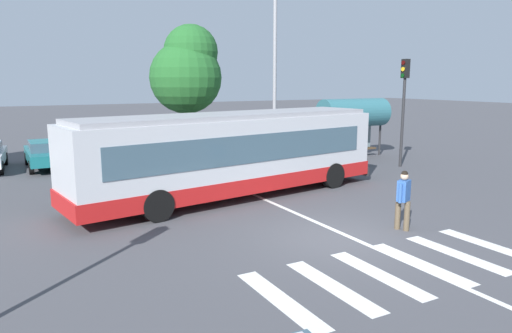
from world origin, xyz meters
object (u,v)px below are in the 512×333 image
parked_car_champagne (237,139)px  background_tree_right (187,70)px  city_transit_bus (233,154)px  parked_car_teal (47,152)px  bus_stop_shelter (353,114)px  parked_car_black (197,141)px  pedestrian_crossing_street (403,197)px  twin_arm_street_lamp (275,48)px  parked_car_red (150,145)px  traffic_light_far_corner (404,96)px  parked_car_charcoal (102,149)px

parked_car_champagne → background_tree_right: 6.37m
city_transit_bus → background_tree_right: bearing=75.4°
parked_car_teal → bus_stop_shelter: bus_stop_shelter is taller
parked_car_black → parked_car_champagne: bearing=-2.3°
pedestrian_crossing_street → bus_stop_shelter: (7.19, 10.74, 1.45)m
parked_car_teal → bus_stop_shelter: bearing=-17.1°
parked_car_champagne → city_transit_bus: bearing=-117.0°
background_tree_right → twin_arm_street_lamp: bearing=-72.7°
parked_car_black → bus_stop_shelter: bearing=-36.1°
city_transit_bus → parked_car_champagne: city_transit_bus is taller
parked_car_red → bus_stop_shelter: (9.91, -5.12, 1.65)m
twin_arm_street_lamp → parked_car_teal: bearing=168.9°
parked_car_champagne → background_tree_right: bearing=105.4°
parked_car_champagne → bus_stop_shelter: bus_stop_shelter is taller
traffic_light_far_corner → bus_stop_shelter: 3.51m
city_transit_bus → traffic_light_far_corner: (9.99, 1.59, 1.89)m
city_transit_bus → twin_arm_street_lamp: twin_arm_street_lamp is taller
parked_car_teal → parked_car_charcoal: 2.58m
pedestrian_crossing_street → parked_car_red: (-2.71, 15.86, -0.20)m
parked_car_black → traffic_light_far_corner: 11.61m
city_transit_bus → parked_car_red: size_ratio=2.74×
parked_car_charcoal → traffic_light_far_corner: size_ratio=0.87×
traffic_light_far_corner → city_transit_bus: bearing=-170.9°
pedestrian_crossing_street → parked_car_teal: 17.31m
parked_car_teal → traffic_light_far_corner: (15.40, -7.98, 2.71)m
parked_car_teal → bus_stop_shelter: (15.12, -4.64, 1.65)m
background_tree_right → traffic_light_far_corner: bearing=-64.8°
parked_car_charcoal → bus_stop_shelter: bus_stop_shelter is taller
parked_car_teal → parked_car_red: bearing=5.2°
parked_car_black → background_tree_right: bearing=75.0°
twin_arm_street_lamp → pedestrian_crossing_street: bearing=-105.3°
pedestrian_crossing_street → background_tree_right: size_ratio=0.22×
parked_car_red → pedestrian_crossing_street: bearing=-80.3°
parked_car_teal → parked_car_charcoal: size_ratio=1.00×
parked_car_red → twin_arm_street_lamp: (6.30, -2.73, 5.19)m
parked_car_teal → parked_car_red: size_ratio=1.00×
parked_car_charcoal → parked_car_teal: bearing=-178.2°
traffic_light_far_corner → parked_car_red: bearing=140.3°
twin_arm_street_lamp → parked_car_champagne: bearing=110.5°
parked_car_champagne → background_tree_right: size_ratio=0.57×
background_tree_right → parked_car_black: bearing=-105.0°
twin_arm_street_lamp → background_tree_right: 7.80m
parked_car_teal → background_tree_right: size_ratio=0.57×
parked_car_black → traffic_light_far_corner: bearing=-49.0°
pedestrian_crossing_street → background_tree_right: background_tree_right is taller
twin_arm_street_lamp → background_tree_right: bearing=107.3°
parked_car_charcoal → parked_car_black: bearing=4.9°
bus_stop_shelter → twin_arm_street_lamp: twin_arm_street_lamp is taller
parked_car_champagne → traffic_light_far_corner: bearing=-59.9°
parked_car_champagne → twin_arm_street_lamp: 5.94m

